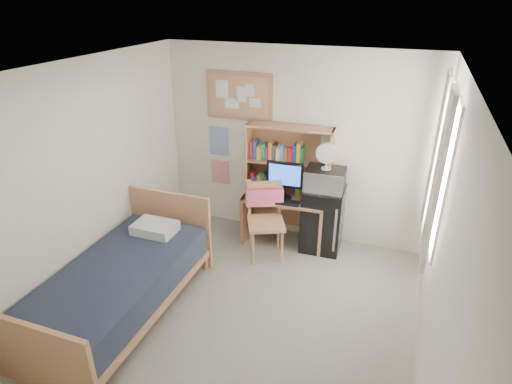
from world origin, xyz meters
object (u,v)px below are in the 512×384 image
(bulletin_board, at_px, (239,96))
(monitor, at_px, (285,181))
(speaker_right, at_px, (307,195))
(mini_fridge, at_px, (322,219))
(speaker_left, at_px, (263,190))
(desk_chair, at_px, (266,223))
(bed, at_px, (120,290))
(desk, at_px, (285,219))
(microwave, at_px, (325,179))
(desk_fan, at_px, (327,157))

(bulletin_board, height_order, monitor, bulletin_board)
(bulletin_board, bearing_deg, speaker_right, -17.03)
(mini_fridge, relative_size, monitor, 1.72)
(monitor, relative_size, speaker_right, 3.07)
(mini_fridge, bearing_deg, speaker_left, -175.30)
(desk_chair, xyz_separation_m, mini_fridge, (0.64, 0.47, -0.06))
(bulletin_board, xyz_separation_m, desk_chair, (0.65, -0.73, -1.42))
(monitor, bearing_deg, bed, -125.41)
(desk, bearing_deg, desk_chair, -108.10)
(bed, height_order, monitor, monitor)
(bulletin_board, relative_size, monitor, 1.84)
(speaker_left, bearing_deg, bulletin_board, 139.29)
(speaker_right, bearing_deg, speaker_left, -180.00)
(bulletin_board, bearing_deg, microwave, -12.38)
(speaker_left, xyz_separation_m, speaker_right, (0.60, 0.03, -0.00))
(microwave, height_order, desk_fan, desk_fan)
(mini_fridge, height_order, desk_fan, desk_fan)
(desk_chair, height_order, desk_fan, desk_fan)
(desk_chair, xyz_separation_m, microwave, (0.64, 0.45, 0.52))
(bulletin_board, bearing_deg, bed, -101.41)
(microwave, bearing_deg, desk_fan, 0.00)
(bed, height_order, speaker_right, speaker_right)
(speaker_right, relative_size, microwave, 0.34)
(bulletin_board, distance_m, mini_fridge, 1.98)
(desk, distance_m, bed, 2.36)
(bulletin_board, height_order, speaker_right, bulletin_board)
(speaker_left, height_order, speaker_right, speaker_left)
(bulletin_board, xyz_separation_m, microwave, (1.28, -0.28, -0.90))
(mini_fridge, xyz_separation_m, speaker_right, (-0.22, -0.07, 0.34))
(monitor, relative_size, desk_fan, 1.61)
(desk_chair, xyz_separation_m, speaker_left, (-0.18, 0.37, 0.28))
(desk, distance_m, mini_fridge, 0.53)
(speaker_right, bearing_deg, monitor, -180.00)
(bulletin_board, relative_size, desk_fan, 2.95)
(bulletin_board, relative_size, bed, 0.44)
(speaker_left, bearing_deg, microwave, 2.32)
(desk_chair, height_order, mini_fridge, desk_chair)
(desk, bearing_deg, monitor, -90.00)
(bed, bearing_deg, desk_chair, 54.48)
(bulletin_board, bearing_deg, desk_chair, -48.51)
(bed, relative_size, monitor, 4.19)
(bulletin_board, height_order, microwave, bulletin_board)
(desk, relative_size, monitor, 2.17)
(bulletin_board, height_order, desk_fan, bulletin_board)
(bed, bearing_deg, monitor, 57.55)
(microwave, bearing_deg, bulletin_board, 165.43)
(desk_chair, distance_m, monitor, 0.60)
(desk_chair, height_order, bed, desk_chair)
(desk, relative_size, speaker_left, 6.43)
(monitor, bearing_deg, bulletin_board, 152.72)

